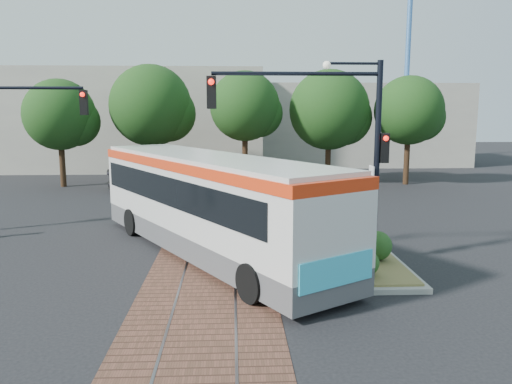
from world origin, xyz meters
TOP-DOWN VIEW (x-y plane):
  - ground at (0.00, 0.00)m, footprint 120.00×120.00m
  - trackbed at (0.00, 4.00)m, footprint 3.60×40.00m
  - tree_row at (1.21, 16.42)m, footprint 26.40×5.60m
  - warehouses at (-0.53, 28.75)m, footprint 40.00×13.00m
  - crane at (18.00, 34.00)m, footprint 8.00×0.50m
  - city_bus at (-0.14, 0.49)m, footprint 8.64×11.89m
  - traffic_island at (4.82, -0.90)m, footprint 2.20×5.20m
  - signal_pole_main at (3.86, -0.81)m, footprint 5.49×0.46m
  - parked_car at (-4.41, 14.11)m, footprint 4.89×2.78m

SIDE VIEW (x-z plane):
  - ground at x=0.00m, z-range 0.00..0.00m
  - trackbed at x=0.00m, z-range 0.00..0.02m
  - traffic_island at x=4.82m, z-range -0.24..0.89m
  - parked_car at x=-4.41m, z-range 0.00..1.33m
  - city_bus at x=-0.14m, z-range 0.19..3.49m
  - warehouses at x=-0.53m, z-range -0.19..7.81m
  - signal_pole_main at x=3.86m, z-range 1.16..7.16m
  - tree_row at x=1.21m, z-range 1.01..8.69m
  - crane at x=18.00m, z-range 1.88..19.88m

